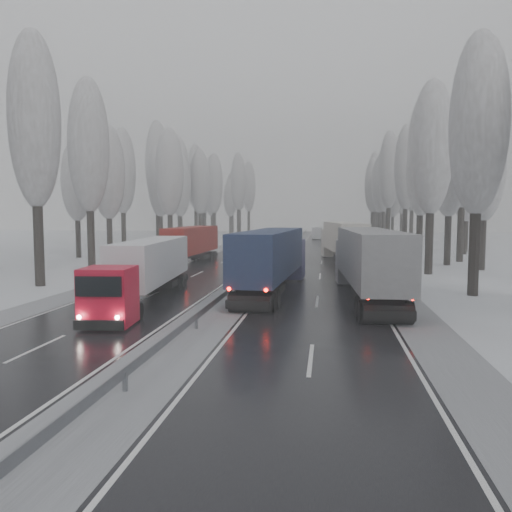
% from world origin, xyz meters
% --- Properties ---
extents(ground, '(260.00, 260.00, 0.00)m').
position_xyz_m(ground, '(0.00, 0.00, 0.00)').
color(ground, silver).
rests_on(ground, ground).
extents(carriageway_right, '(7.50, 200.00, 0.03)m').
position_xyz_m(carriageway_right, '(5.25, 30.00, 0.01)').
color(carriageway_right, black).
rests_on(carriageway_right, ground).
extents(carriageway_left, '(7.50, 200.00, 0.03)m').
position_xyz_m(carriageway_left, '(-5.25, 30.00, 0.01)').
color(carriageway_left, black).
rests_on(carriageway_left, ground).
extents(median_slush, '(3.00, 200.00, 0.04)m').
position_xyz_m(median_slush, '(0.00, 30.00, 0.02)').
color(median_slush, '#96989D').
rests_on(median_slush, ground).
extents(shoulder_right, '(2.40, 200.00, 0.04)m').
position_xyz_m(shoulder_right, '(10.20, 30.00, 0.02)').
color(shoulder_right, '#96989D').
rests_on(shoulder_right, ground).
extents(shoulder_left, '(2.40, 200.00, 0.04)m').
position_xyz_m(shoulder_left, '(-10.20, 30.00, 0.02)').
color(shoulder_left, '#96989D').
rests_on(shoulder_left, ground).
extents(median_guardrail, '(0.12, 200.00, 0.76)m').
position_xyz_m(median_guardrail, '(0.00, 29.99, 0.60)').
color(median_guardrail, slate).
rests_on(median_guardrail, ground).
extents(tree_16, '(3.60, 3.60, 16.53)m').
position_xyz_m(tree_16, '(15.04, 15.67, 10.67)').
color(tree_16, black).
rests_on(tree_16, ground).
extents(tree_18, '(3.60, 3.60, 16.58)m').
position_xyz_m(tree_18, '(14.51, 27.03, 10.70)').
color(tree_18, black).
rests_on(tree_18, ground).
extents(tree_19, '(3.60, 3.60, 14.57)m').
position_xyz_m(tree_19, '(20.02, 31.03, 9.42)').
color(tree_19, black).
rests_on(tree_19, ground).
extents(tree_20, '(3.60, 3.60, 15.71)m').
position_xyz_m(tree_20, '(17.90, 35.17, 10.14)').
color(tree_20, black).
rests_on(tree_20, ground).
extents(tree_21, '(3.60, 3.60, 18.62)m').
position_xyz_m(tree_21, '(20.12, 39.17, 12.00)').
color(tree_21, black).
rests_on(tree_21, ground).
extents(tree_22, '(3.60, 3.60, 15.86)m').
position_xyz_m(tree_22, '(17.02, 45.60, 10.24)').
color(tree_22, black).
rests_on(tree_22, ground).
extents(tree_23, '(3.60, 3.60, 13.55)m').
position_xyz_m(tree_23, '(23.31, 49.60, 8.77)').
color(tree_23, black).
rests_on(tree_23, ground).
extents(tree_24, '(3.60, 3.60, 20.49)m').
position_xyz_m(tree_24, '(17.90, 51.02, 13.19)').
color(tree_24, black).
rests_on(tree_24, ground).
extents(tree_25, '(3.60, 3.60, 19.44)m').
position_xyz_m(tree_25, '(24.81, 55.02, 12.52)').
color(tree_25, black).
rests_on(tree_25, ground).
extents(tree_26, '(3.60, 3.60, 18.78)m').
position_xyz_m(tree_26, '(17.56, 61.27, 12.10)').
color(tree_26, black).
rests_on(tree_26, ground).
extents(tree_27, '(3.60, 3.60, 17.62)m').
position_xyz_m(tree_27, '(24.72, 65.27, 11.36)').
color(tree_27, black).
rests_on(tree_27, ground).
extents(tree_28, '(3.60, 3.60, 19.62)m').
position_xyz_m(tree_28, '(16.34, 71.95, 12.64)').
color(tree_28, black).
rests_on(tree_28, ground).
extents(tree_29, '(3.60, 3.60, 18.11)m').
position_xyz_m(tree_29, '(23.71, 75.95, 11.67)').
color(tree_29, black).
rests_on(tree_29, ground).
extents(tree_30, '(3.60, 3.60, 17.86)m').
position_xyz_m(tree_30, '(16.56, 81.70, 11.52)').
color(tree_30, black).
rests_on(tree_30, ground).
extents(tree_31, '(3.60, 3.60, 18.58)m').
position_xyz_m(tree_31, '(22.48, 85.70, 11.97)').
color(tree_31, black).
rests_on(tree_31, ground).
extents(tree_32, '(3.60, 3.60, 17.33)m').
position_xyz_m(tree_32, '(16.63, 89.21, 11.18)').
color(tree_32, black).
rests_on(tree_32, ground).
extents(tree_33, '(3.60, 3.60, 14.33)m').
position_xyz_m(tree_33, '(19.77, 93.21, 9.26)').
color(tree_33, black).
rests_on(tree_33, ground).
extents(tree_34, '(3.60, 3.60, 17.63)m').
position_xyz_m(tree_34, '(15.73, 96.32, 11.37)').
color(tree_34, black).
rests_on(tree_34, ground).
extents(tree_35, '(3.60, 3.60, 18.25)m').
position_xyz_m(tree_35, '(24.94, 100.32, 11.77)').
color(tree_35, black).
rests_on(tree_35, ground).
extents(tree_36, '(3.60, 3.60, 20.23)m').
position_xyz_m(tree_36, '(17.04, 106.16, 13.02)').
color(tree_36, black).
rests_on(tree_36, ground).
extents(tree_37, '(3.60, 3.60, 16.37)m').
position_xyz_m(tree_37, '(24.02, 110.16, 10.56)').
color(tree_37, black).
rests_on(tree_37, ground).
extents(tree_38, '(3.60, 3.60, 17.97)m').
position_xyz_m(tree_38, '(18.73, 116.73, 11.59)').
color(tree_38, black).
rests_on(tree_38, ground).
extents(tree_39, '(3.60, 3.60, 16.19)m').
position_xyz_m(tree_39, '(21.55, 120.73, 10.45)').
color(tree_39, black).
rests_on(tree_39, ground).
extents(tree_56, '(3.60, 3.60, 18.12)m').
position_xyz_m(tree_56, '(-14.71, 15.70, 11.68)').
color(tree_56, black).
rests_on(tree_56, ground).
extents(tree_58, '(3.60, 3.60, 17.21)m').
position_xyz_m(tree_58, '(-15.13, 24.57, 11.10)').
color(tree_58, black).
rests_on(tree_58, ground).
extents(tree_59, '(3.60, 3.60, 18.41)m').
position_xyz_m(tree_59, '(-22.80, 28.57, 11.87)').
color(tree_59, black).
rests_on(tree_59, ground).
extents(tree_60, '(3.60, 3.60, 14.84)m').
position_xyz_m(tree_60, '(-17.75, 34.20, 9.59)').
color(tree_60, black).
rests_on(tree_60, ground).
extents(tree_61, '(3.60, 3.60, 13.95)m').
position_xyz_m(tree_61, '(-23.52, 38.20, 9.02)').
color(tree_61, black).
rests_on(tree_61, ground).
extents(tree_62, '(3.60, 3.60, 16.04)m').
position_xyz_m(tree_62, '(-13.94, 43.73, 10.36)').
color(tree_62, black).
rests_on(tree_62, ground).
extents(tree_63, '(3.60, 3.60, 16.88)m').
position_xyz_m(tree_63, '(-21.85, 47.73, 10.89)').
color(tree_63, black).
rests_on(tree_63, ground).
extents(tree_64, '(3.60, 3.60, 15.42)m').
position_xyz_m(tree_64, '(-18.26, 52.71, 9.96)').
color(tree_64, black).
rests_on(tree_64, ground).
extents(tree_65, '(3.60, 3.60, 19.48)m').
position_xyz_m(tree_65, '(-20.05, 56.71, 12.55)').
color(tree_65, black).
rests_on(tree_65, ground).
extents(tree_66, '(3.60, 3.60, 15.23)m').
position_xyz_m(tree_66, '(-18.16, 62.35, 9.84)').
color(tree_66, black).
rests_on(tree_66, ground).
extents(tree_67, '(3.60, 3.60, 17.09)m').
position_xyz_m(tree_67, '(-19.54, 66.35, 11.03)').
color(tree_67, black).
rests_on(tree_67, ground).
extents(tree_68, '(3.60, 3.60, 16.65)m').
position_xyz_m(tree_68, '(-16.58, 69.11, 10.75)').
color(tree_68, black).
rests_on(tree_68, ground).
extents(tree_69, '(3.60, 3.60, 19.35)m').
position_xyz_m(tree_69, '(-21.42, 73.11, 12.46)').
color(tree_69, black).
rests_on(tree_69, ground).
extents(tree_70, '(3.60, 3.60, 17.09)m').
position_xyz_m(tree_70, '(-16.33, 79.19, 11.03)').
color(tree_70, black).
rests_on(tree_70, ground).
extents(tree_71, '(3.60, 3.60, 19.61)m').
position_xyz_m(tree_71, '(-21.09, 83.19, 12.63)').
color(tree_71, black).
rests_on(tree_71, ground).
extents(tree_72, '(3.60, 3.60, 15.11)m').
position_xyz_m(tree_72, '(-18.93, 88.54, 9.76)').
color(tree_72, black).
rests_on(tree_72, ground).
extents(tree_73, '(3.60, 3.60, 17.22)m').
position_xyz_m(tree_73, '(-21.82, 92.54, 11.11)').
color(tree_73, black).
rests_on(tree_73, ground).
extents(tree_74, '(3.60, 3.60, 19.68)m').
position_xyz_m(tree_74, '(-15.07, 99.33, 12.67)').
color(tree_74, black).
rests_on(tree_74, ground).
extents(tree_75, '(3.60, 3.60, 18.60)m').
position_xyz_m(tree_75, '(-24.20, 103.33, 11.99)').
color(tree_75, black).
rests_on(tree_75, ground).
extents(tree_76, '(3.60, 3.60, 18.55)m').
position_xyz_m(tree_76, '(-14.05, 108.72, 11.95)').
color(tree_76, black).
rests_on(tree_76, ground).
extents(tree_77, '(3.60, 3.60, 14.32)m').
position_xyz_m(tree_77, '(-19.66, 112.72, 9.26)').
color(tree_77, black).
rests_on(tree_77, ground).
extents(tree_78, '(3.60, 3.60, 19.55)m').
position_xyz_m(tree_78, '(-17.56, 115.31, 12.59)').
color(tree_78, black).
rests_on(tree_78, ground).
extents(tree_79, '(3.60, 3.60, 17.07)m').
position_xyz_m(tree_79, '(-20.33, 119.31, 11.01)').
color(tree_79, black).
rests_on(tree_79, ground).
extents(truck_grey_tarp, '(3.55, 16.71, 4.26)m').
position_xyz_m(truck_grey_tarp, '(8.21, 13.17, 2.48)').
color(truck_grey_tarp, '#55545A').
rests_on(truck_grey_tarp, ground).
extents(truck_blue_box, '(3.55, 16.29, 4.15)m').
position_xyz_m(truck_blue_box, '(2.29, 14.94, 2.42)').
color(truck_blue_box, navy).
rests_on(truck_blue_box, ground).
extents(truck_cream_box, '(4.72, 16.94, 4.31)m').
position_xyz_m(truck_cream_box, '(7.42, 36.32, 2.51)').
color(truck_cream_box, beige).
rests_on(truck_cream_box, ground).
extents(box_truck_distant, '(2.07, 6.73, 2.51)m').
position_xyz_m(box_truck_distant, '(3.83, 86.08, 1.28)').
color(box_truck_distant, silver).
rests_on(box_truck_distant, ground).
extents(truck_red_white, '(3.51, 14.19, 3.61)m').
position_xyz_m(truck_red_white, '(-4.70, 10.54, 2.11)').
color(truck_red_white, red).
rests_on(truck_red_white, ground).
extents(truck_red_red, '(2.82, 15.12, 3.86)m').
position_xyz_m(truck_red_red, '(-8.02, 31.23, 2.25)').
color(truck_red_red, red).
rests_on(truck_red_red, ground).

